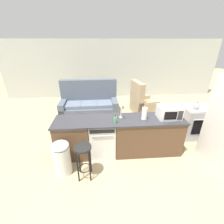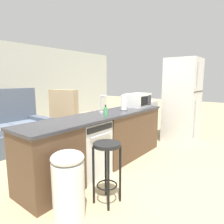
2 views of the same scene
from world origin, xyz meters
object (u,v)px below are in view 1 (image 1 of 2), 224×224
object	(u,v)px
dishwasher	(102,138)
paper_towel_roll	(144,114)
couch	(89,105)
trash_bin	(62,158)
kettle	(196,106)
microwave	(169,112)
soap_bottle	(115,120)
bar_stool	(84,155)
armchair	(141,104)
stove_range	(195,121)

from	to	relation	value
dishwasher	paper_towel_roll	world-z (taller)	paper_towel_roll
couch	trash_bin	bearing A→B (deg)	-97.96
kettle	couch	size ratio (longest dim) A/B	0.10
dishwasher	trash_bin	distance (m)	1.00
microwave	soap_bottle	world-z (taller)	microwave
trash_bin	paper_towel_roll	bearing A→B (deg)	16.36
kettle	bar_stool	size ratio (longest dim) A/B	0.28
trash_bin	microwave	bearing A→B (deg)	13.53
microwave	armchair	xyz separation A→B (m)	(-0.02, 2.20, -0.69)
stove_range	soap_bottle	xyz separation A→B (m)	(-2.31, -0.70, 0.52)
microwave	kettle	xyz separation A→B (m)	(0.91, 0.42, -0.05)
soap_bottle	kettle	size ratio (longest dim) A/B	0.86
armchair	bar_stool	bearing A→B (deg)	-122.62
soap_bottle	bar_stool	xyz separation A→B (m)	(-0.65, -0.56, -0.44)
soap_bottle	dishwasher	bearing A→B (deg)	151.40
microwave	stove_range	bearing A→B (deg)	26.99
kettle	trash_bin	world-z (taller)	kettle
paper_towel_roll	armchair	distance (m)	2.41
dishwasher	kettle	world-z (taller)	kettle
soap_bottle	armchair	world-z (taller)	armchair
stove_range	armchair	size ratio (longest dim) A/B	0.75
trash_bin	armchair	world-z (taller)	armchair
dishwasher	kettle	bearing A→B (deg)	9.85
dishwasher	bar_stool	bearing A→B (deg)	-117.01
soap_bottle	armchair	bearing A→B (deg)	62.72
microwave	bar_stool	world-z (taller)	microwave
kettle	bar_stool	bearing A→B (deg)	-157.90
paper_towel_roll	kettle	world-z (taller)	paper_towel_roll
stove_range	microwave	world-z (taller)	microwave
dishwasher	microwave	world-z (taller)	microwave
kettle	paper_towel_roll	bearing A→B (deg)	-162.52
dishwasher	stove_range	size ratio (longest dim) A/B	0.93
dishwasher	soap_bottle	size ratio (longest dim) A/B	4.77
stove_range	armchair	bearing A→B (deg)	123.77
paper_towel_roll	trash_bin	distance (m)	1.95
dishwasher	microwave	bearing A→B (deg)	-0.05
paper_towel_roll	kettle	size ratio (longest dim) A/B	1.38
trash_bin	armchair	bearing A→B (deg)	49.99
dishwasher	microwave	xyz separation A→B (m)	(1.52, -0.00, 0.62)
stove_range	trash_bin	xyz separation A→B (m)	(-3.42, -1.11, -0.07)
paper_towel_roll	soap_bottle	xyz separation A→B (m)	(-0.65, -0.11, -0.07)
microwave	dishwasher	bearing A→B (deg)	179.95
paper_towel_roll	bar_stool	size ratio (longest dim) A/B	0.38
paper_towel_roll	soap_bottle	distance (m)	0.66
soap_bottle	trash_bin	xyz separation A→B (m)	(-1.10, -0.41, -0.59)
bar_stool	trash_bin	bearing A→B (deg)	161.85
kettle	couch	xyz separation A→B (m)	(-2.87, 1.73, -0.59)
paper_towel_roll	couch	size ratio (longest dim) A/B	0.14
soap_bottle	stove_range	bearing A→B (deg)	16.92
kettle	microwave	bearing A→B (deg)	-155.10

